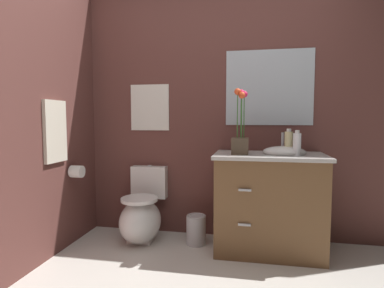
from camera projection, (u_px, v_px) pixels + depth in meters
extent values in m
cube|color=brown|center=(237.00, 109.00, 3.03)|extent=(4.00, 0.05, 2.50)
cube|color=brown|center=(24.00, 106.00, 2.31)|extent=(0.05, 3.96, 2.50)
ellipsoid|color=white|center=(140.00, 221.00, 2.93)|extent=(0.38, 0.48, 0.40)
cube|color=white|center=(142.00, 231.00, 2.99)|extent=(0.22, 0.26, 0.18)
cube|color=white|center=(150.00, 182.00, 3.19)|extent=(0.36, 0.13, 0.32)
cylinder|color=white|center=(139.00, 199.00, 2.90)|extent=(0.34, 0.34, 0.03)
cylinder|color=#B7B7BC|center=(149.00, 166.00, 3.17)|extent=(0.04, 0.04, 0.02)
cube|color=brown|center=(269.00, 205.00, 2.72)|extent=(0.90, 0.52, 0.83)
cube|color=#BCB7B2|center=(270.00, 156.00, 2.68)|extent=(0.94, 0.56, 0.03)
ellipsoid|color=white|center=(284.00, 152.00, 2.66)|extent=(0.36, 0.26, 0.10)
cylinder|color=#B7B7BC|center=(282.00, 142.00, 2.81)|extent=(0.02, 0.02, 0.18)
cube|color=#B7B7BC|center=(245.00, 190.00, 2.47)|extent=(0.10, 0.02, 0.02)
cube|color=#B7B7BC|center=(244.00, 225.00, 2.50)|extent=(0.10, 0.02, 0.02)
cube|color=#4C3D2D|center=(240.00, 146.00, 2.66)|extent=(0.14, 0.14, 0.14)
cylinder|color=#386B2D|center=(244.00, 116.00, 2.63)|extent=(0.01, 0.01, 0.37)
sphere|color=#E01E51|center=(244.00, 94.00, 2.62)|extent=(0.06, 0.06, 0.06)
cylinder|color=#386B2D|center=(241.00, 115.00, 2.67)|extent=(0.01, 0.01, 0.38)
sphere|color=#E01E51|center=(241.00, 93.00, 2.66)|extent=(0.06, 0.06, 0.06)
cylinder|color=#386B2D|center=(237.00, 115.00, 2.65)|extent=(0.01, 0.01, 0.39)
sphere|color=#E01E51|center=(238.00, 92.00, 2.64)|extent=(0.06, 0.06, 0.06)
cylinder|color=#386B2D|center=(237.00, 115.00, 2.62)|extent=(0.01, 0.01, 0.39)
sphere|color=#EA4C23|center=(238.00, 92.00, 2.60)|extent=(0.06, 0.06, 0.06)
cylinder|color=#386B2D|center=(242.00, 117.00, 2.61)|extent=(0.01, 0.01, 0.36)
sphere|color=#EA4C23|center=(242.00, 95.00, 2.59)|extent=(0.06, 0.06, 0.06)
cylinder|color=white|center=(297.00, 144.00, 2.55)|extent=(0.06, 0.06, 0.18)
cylinder|color=silver|center=(297.00, 132.00, 2.54)|extent=(0.04, 0.04, 0.02)
cylinder|color=beige|center=(289.00, 143.00, 2.65)|extent=(0.07, 0.07, 0.19)
cylinder|color=silver|center=(289.00, 130.00, 2.64)|extent=(0.04, 0.04, 0.02)
cylinder|color=#B28CBF|center=(296.00, 144.00, 2.76)|extent=(0.05, 0.05, 0.17)
cylinder|color=black|center=(296.00, 133.00, 2.75)|extent=(0.03, 0.03, 0.02)
cylinder|color=#B7B7BC|center=(196.00, 230.00, 2.89)|extent=(0.18, 0.18, 0.26)
torus|color=#B7B7BC|center=(196.00, 216.00, 2.88)|extent=(0.18, 0.18, 0.01)
cube|color=silver|center=(150.00, 108.00, 3.15)|extent=(0.40, 0.01, 0.46)
cube|color=#B2BCC6|center=(269.00, 88.00, 2.92)|extent=(0.80, 0.01, 0.70)
cube|color=beige|center=(55.00, 131.00, 2.62)|extent=(0.03, 0.28, 0.52)
cylinder|color=white|center=(77.00, 171.00, 2.85)|extent=(0.11, 0.11, 0.11)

